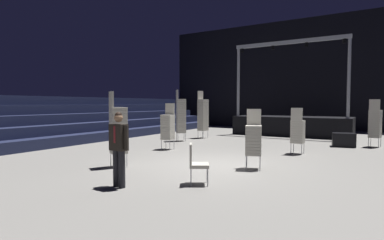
{
  "coord_description": "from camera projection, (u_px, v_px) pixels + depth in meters",
  "views": [
    {
      "loc": [
        4.2,
        -8.42,
        1.86
      ],
      "look_at": [
        -0.27,
        -0.93,
        1.4
      ],
      "focal_mm": 28.75,
      "sensor_mm": 36.0,
      "label": 1
    }
  ],
  "objects": [
    {
      "name": "ground_plane",
      "position": [
        215.0,
        166.0,
        9.47
      ],
      "size": [
        22.0,
        30.0,
        0.1
      ],
      "primitive_type": "cube",
      "color": "slate"
    },
    {
      "name": "bleacher_bank_left",
      "position": [
        56.0,
        119.0,
        14.93
      ],
      "size": [
        3.75,
        24.0,
        2.25
      ],
      "rotation": [
        0.0,
        0.0,
        1.57
      ],
      "color": "#191E38",
      "rests_on": "ground_plane"
    },
    {
      "name": "chair_stack_mid_left",
      "position": [
        254.0,
        139.0,
        8.73
      ],
      "size": [
        0.55,
        0.55,
        1.71
      ],
      "rotation": [
        0.0,
        0.0,
        3.45
      ],
      "color": "#B2B5BA",
      "rests_on": "ground_plane"
    },
    {
      "name": "arena_end_wall",
      "position": [
        308.0,
        74.0,
        22.12
      ],
      "size": [
        22.0,
        0.3,
        8.0
      ],
      "primitive_type": "cube",
      "color": "black",
      "rests_on": "ground_plane"
    },
    {
      "name": "chair_stack_rear_right",
      "position": [
        168.0,
        126.0,
        12.5
      ],
      "size": [
        0.49,
        0.49,
        1.88
      ],
      "rotation": [
        0.0,
        0.0,
        3.27
      ],
      "color": "#B2B5BA",
      "rests_on": "ground_plane"
    },
    {
      "name": "chair_stack_rear_left",
      "position": [
        118.0,
        129.0,
        9.03
      ],
      "size": [
        0.6,
        0.6,
        2.22
      ],
      "rotation": [
        0.0,
        0.0,
        5.74
      ],
      "color": "#B2B5BA",
      "rests_on": "ground_plane"
    },
    {
      "name": "stage_riser",
      "position": [
        292.0,
        124.0,
        18.13
      ],
      "size": [
        6.51,
        2.51,
        5.38
      ],
      "color": "black",
      "rests_on": "ground_plane"
    },
    {
      "name": "chair_stack_front_right",
      "position": [
        298.0,
        131.0,
        11.37
      ],
      "size": [
        0.45,
        0.45,
        1.71
      ],
      "rotation": [
        0.0,
        0.0,
        6.25
      ],
      "color": "#B2B5BA",
      "rests_on": "ground_plane"
    },
    {
      "name": "loose_chair_near_man",
      "position": [
        196.0,
        161.0,
        7.08
      ],
      "size": [
        0.6,
        0.6,
        0.95
      ],
      "rotation": [
        0.0,
        0.0,
        5.24
      ],
      "color": "#B2B5BA",
      "rests_on": "ground_plane"
    },
    {
      "name": "chair_stack_mid_centre",
      "position": [
        203.0,
        114.0,
        16.66
      ],
      "size": [
        0.53,
        0.53,
        2.56
      ],
      "rotation": [
        0.0,
        0.0,
        4.48
      ],
      "color": "#B2B5BA",
      "rests_on": "ground_plane"
    },
    {
      "name": "chair_stack_front_left",
      "position": [
        375.0,
        123.0,
        13.17
      ],
      "size": [
        0.53,
        0.53,
        2.05
      ],
      "rotation": [
        0.0,
        0.0,
        6.06
      ],
      "color": "#B2B5BA",
      "rests_on": "ground_plane"
    },
    {
      "name": "equipment_road_case",
      "position": [
        344.0,
        140.0,
        13.28
      ],
      "size": [
        0.99,
        0.75,
        0.6
      ],
      "primitive_type": "cube",
      "rotation": [
        0.0,
        0.0,
        0.18
      ],
      "color": "black",
      "rests_on": "ground_plane"
    },
    {
      "name": "man_with_tie",
      "position": [
        119.0,
        145.0,
        6.81
      ],
      "size": [
        0.57,
        0.26,
        1.68
      ],
      "rotation": [
        0.0,
        0.0,
        3.05
      ],
      "color": "black",
      "rests_on": "ground_plane"
    },
    {
      "name": "chair_stack_mid_right",
      "position": [
        181.0,
        115.0,
        15.3
      ],
      "size": [
        0.62,
        0.62,
        2.56
      ],
      "rotation": [
        0.0,
        0.0,
        5.47
      ],
      "color": "#B2B5BA",
      "rests_on": "ground_plane"
    }
  ]
}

